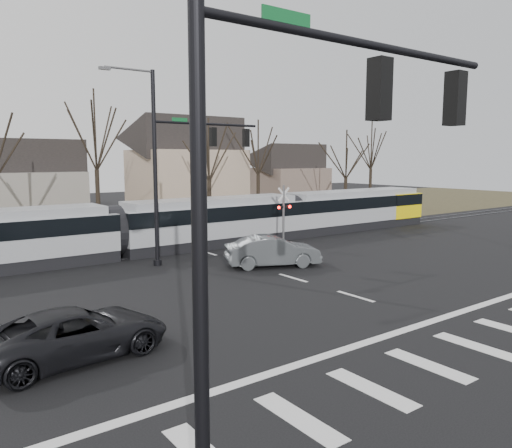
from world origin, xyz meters
TOP-DOWN VIEW (x-y plane):
  - ground at (0.00, 0.00)m, footprint 140.00×140.00m
  - grass_verge at (0.00, 32.00)m, footprint 140.00×28.00m
  - crosswalk at (0.00, -4.00)m, footprint 27.00×2.60m
  - stop_line at (0.00, -1.80)m, footprint 28.00×0.35m
  - lane_dashes at (0.00, 16.00)m, footprint 0.18×30.00m
  - rail_pair at (0.00, 15.80)m, footprint 90.00×1.52m
  - tram at (1.51, 16.00)m, footprint 41.13×3.05m
  - sedan at (0.82, 8.62)m, footprint 5.41×6.26m
  - suv at (-11.32, 2.36)m, footprint 3.28×5.67m
  - signal_pole_near_left at (-10.41, -6.00)m, footprint 9.28×0.44m
  - signal_pole_far at (-2.41, 12.50)m, footprint 9.28×0.44m
  - rail_crossing_signal at (5.00, 12.79)m, footprint 1.08×0.36m
  - tree_row at (2.00, 26.00)m, footprint 59.20×7.20m
  - house_b at (-5.00, 36.00)m, footprint 8.64×7.56m
  - house_c at (9.00, 33.00)m, footprint 10.80×8.64m
  - house_d at (24.00, 35.00)m, footprint 8.64×7.56m

SIDE VIEW (x-z plane):
  - ground at x=0.00m, z-range 0.00..0.00m
  - grass_verge at x=0.00m, z-range 0.00..0.01m
  - crosswalk at x=0.00m, z-range 0.00..0.01m
  - stop_line at x=0.00m, z-range 0.00..0.01m
  - lane_dashes at x=0.00m, z-range 0.00..0.01m
  - rail_pair at x=0.00m, z-range 0.00..0.06m
  - suv at x=-11.32m, z-range 0.00..1.47m
  - sedan at x=0.82m, z-range 0.00..1.64m
  - tram at x=1.51m, z-range 0.14..3.26m
  - rail_crossing_signal at x=5.00m, z-range -0.11..3.89m
  - house_b at x=-5.00m, z-range 0.14..7.79m
  - house_d at x=24.00m, z-range 0.14..7.79m
  - tree_row at x=2.00m, z-range 0.00..10.00m
  - house_c at x=9.00m, z-range 0.18..10.28m
  - signal_pole_near_left at x=-10.41m, z-range 0.60..10.80m
  - signal_pole_far at x=-2.41m, z-range 0.60..10.80m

